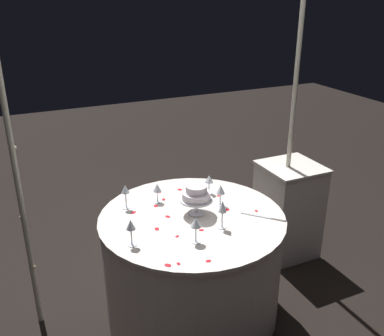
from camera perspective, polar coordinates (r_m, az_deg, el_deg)
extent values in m
plane|color=black|center=(3.29, 0.00, -17.97)|extent=(12.00, 12.00, 0.00)
cylinder|color=#B7B29E|center=(2.76, -22.42, 1.19)|extent=(0.04, 0.04, 2.42)
cylinder|color=#B7B29E|center=(3.44, 13.06, 6.38)|extent=(0.04, 0.04, 2.42)
sphere|color=#F9EAB2|center=(2.93, -21.55, -6.05)|extent=(0.02, 0.02, 0.02)
sphere|color=#F9EAB2|center=(3.63, 12.49, -2.54)|extent=(0.02, 0.02, 0.02)
sphere|color=#F9EAB2|center=(3.09, -20.06, -12.10)|extent=(0.02, 0.02, 0.02)
sphere|color=#F9EAB2|center=(3.41, 13.23, 8.05)|extent=(0.02, 0.02, 0.02)
sphere|color=#F9EAB2|center=(3.52, 12.61, 1.86)|extent=(0.02, 0.02, 0.02)
sphere|color=#F9EAB2|center=(3.80, 11.91, -7.01)|extent=(0.02, 0.02, 0.02)
sphere|color=#F9EAB2|center=(2.76, -22.33, 2.43)|extent=(0.02, 0.02, 0.02)
sphere|color=#F9EAB2|center=(3.59, 12.34, -0.30)|extent=(0.02, 0.02, 0.02)
sphere|color=#F9EAB2|center=(2.75, -22.29, 2.47)|extent=(0.02, 0.02, 0.02)
cylinder|color=silver|center=(3.06, 0.00, -12.72)|extent=(1.20, 1.20, 0.74)
cylinder|color=silver|center=(2.86, 0.00, -6.53)|extent=(1.22, 1.22, 0.02)
cube|color=silver|center=(3.77, 12.46, -5.52)|extent=(0.44, 0.44, 0.79)
cube|color=silver|center=(3.60, 13.00, 0.18)|extent=(0.46, 0.46, 0.02)
cylinder|color=silver|center=(2.88, 0.56, -5.92)|extent=(0.11, 0.11, 0.01)
cylinder|color=silver|center=(2.86, 0.57, -5.06)|extent=(0.02, 0.02, 0.09)
cylinder|color=silver|center=(2.84, 0.57, -4.17)|extent=(0.22, 0.22, 0.01)
cylinder|color=white|center=(2.83, 0.57, -3.64)|extent=(0.19, 0.19, 0.05)
cylinder|color=white|center=(2.80, 0.58, -2.76)|extent=(0.14, 0.14, 0.05)
cylinder|color=silver|center=(2.59, 0.50, -9.62)|extent=(0.06, 0.06, 0.00)
cylinder|color=silver|center=(2.56, 0.51, -8.64)|extent=(0.01, 0.01, 0.10)
cone|color=silver|center=(2.52, 0.51, -7.13)|extent=(0.07, 0.07, 0.06)
cylinder|color=silver|center=(3.16, 2.23, -3.30)|extent=(0.06, 0.06, 0.00)
cylinder|color=silver|center=(3.14, 2.24, -2.58)|extent=(0.01, 0.01, 0.08)
cone|color=silver|center=(3.11, 2.26, -1.44)|extent=(0.06, 0.06, 0.05)
cylinder|color=silver|center=(2.99, -8.61, -5.15)|extent=(0.06, 0.06, 0.00)
cylinder|color=silver|center=(2.96, -8.68, -4.18)|extent=(0.01, 0.01, 0.11)
cone|color=silver|center=(2.93, -8.77, -2.74)|extent=(0.05, 0.05, 0.05)
cylinder|color=silver|center=(3.00, 3.72, -4.84)|extent=(0.06, 0.06, 0.00)
cylinder|color=silver|center=(2.98, 3.74, -4.07)|extent=(0.01, 0.01, 0.09)
cone|color=silver|center=(2.95, 3.78, -2.79)|extent=(0.06, 0.06, 0.06)
cylinder|color=silver|center=(2.58, -7.90, -9.92)|extent=(0.06, 0.06, 0.00)
cylinder|color=silver|center=(2.56, -7.96, -8.92)|extent=(0.01, 0.01, 0.10)
cone|color=silver|center=(2.52, -8.06, -7.35)|extent=(0.06, 0.06, 0.06)
cylinder|color=silver|center=(3.04, -4.52, -4.42)|extent=(0.06, 0.06, 0.00)
cylinder|color=silver|center=(3.02, -4.55, -3.72)|extent=(0.01, 0.01, 0.08)
cone|color=silver|center=(2.99, -4.59, -2.57)|extent=(0.06, 0.06, 0.06)
cylinder|color=silver|center=(2.73, 3.96, -7.77)|extent=(0.06, 0.06, 0.00)
cylinder|color=silver|center=(2.71, 3.99, -6.75)|extent=(0.01, 0.01, 0.11)
cone|color=silver|center=(2.66, 4.04, -5.05)|extent=(0.05, 0.05, 0.07)
cube|color=silver|center=(2.89, 8.58, -6.18)|extent=(0.17, 0.18, 0.01)
cube|color=white|center=(2.86, 11.31, -6.59)|extent=(0.08, 0.08, 0.01)
ellipsoid|color=red|center=(3.07, -3.74, -4.13)|extent=(0.04, 0.04, 0.00)
ellipsoid|color=red|center=(3.18, -4.25, -3.19)|extent=(0.03, 0.03, 0.00)
ellipsoid|color=red|center=(2.85, -3.21, -6.38)|extent=(0.04, 0.05, 0.00)
ellipsoid|color=red|center=(2.43, 2.16, -12.11)|extent=(0.03, 0.02, 0.00)
ellipsoid|color=red|center=(3.32, 1.47, -1.94)|extent=(0.03, 0.02, 0.00)
ellipsoid|color=red|center=(2.72, -4.63, -7.98)|extent=(0.03, 0.04, 0.00)
ellipsoid|color=red|center=(2.94, 4.68, -5.47)|extent=(0.04, 0.04, 0.00)
ellipsoid|color=red|center=(3.21, -1.62, -2.85)|extent=(0.04, 0.05, 0.00)
ellipsoid|color=red|center=(2.40, -1.79, -12.45)|extent=(0.02, 0.03, 0.00)
ellipsoid|color=red|center=(3.12, 3.61, -3.63)|extent=(0.04, 0.03, 0.00)
ellipsoid|color=red|center=(2.70, 1.24, -8.15)|extent=(0.04, 0.03, 0.00)
ellipsoid|color=red|center=(2.40, -3.20, -12.63)|extent=(0.05, 0.05, 0.00)
ellipsoid|color=red|center=(2.64, -1.96, -8.96)|extent=(0.03, 0.03, 0.00)
ellipsoid|color=red|center=(2.92, -7.69, -5.81)|extent=(0.05, 0.04, 0.00)
ellipsoid|color=red|center=(2.99, -4.79, -4.97)|extent=(0.04, 0.05, 0.00)
ellipsoid|color=red|center=(3.12, 0.23, -3.62)|extent=(0.03, 0.03, 0.00)
ellipsoid|color=red|center=(2.94, 8.46, -5.60)|extent=(0.02, 0.03, 0.00)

